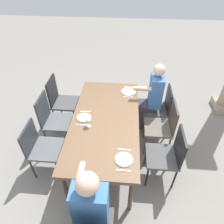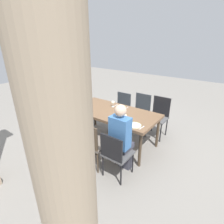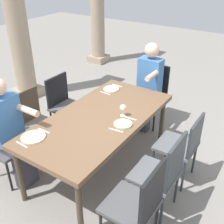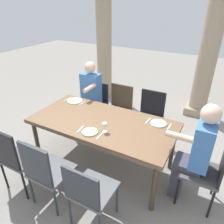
# 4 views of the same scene
# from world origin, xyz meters

# --- Properties ---
(ground_plane) EXTENTS (16.00, 16.00, 0.00)m
(ground_plane) POSITION_xyz_m (0.00, 0.00, 0.00)
(ground_plane) COLOR gray
(dining_table) EXTENTS (1.99, 0.98, 0.77)m
(dining_table) POSITION_xyz_m (0.00, 0.00, 0.71)
(dining_table) COLOR brown
(dining_table) RESTS_ON ground
(chair_west_north) EXTENTS (0.44, 0.44, 0.87)m
(chair_west_north) POSITION_xyz_m (-0.71, 0.91, 0.50)
(chair_west_north) COLOR #4F4F50
(chair_west_north) RESTS_ON ground
(chair_west_south) EXTENTS (0.44, 0.44, 0.97)m
(chair_west_south) POSITION_xyz_m (-0.71, -0.91, 0.55)
(chair_west_south) COLOR #4F4F50
(chair_west_south) RESTS_ON ground
(chair_mid_north) EXTENTS (0.44, 0.44, 0.91)m
(chair_mid_north) POSITION_xyz_m (-0.21, 0.91, 0.53)
(chair_mid_north) COLOR #6A6158
(chair_mid_north) RESTS_ON ground
(chair_mid_south) EXTENTS (0.44, 0.44, 0.95)m
(chair_mid_south) POSITION_xyz_m (-0.21, -0.91, 0.54)
(chair_mid_south) COLOR #5B5E61
(chair_mid_south) RESTS_ON ground
(chair_east_north) EXTENTS (0.44, 0.44, 0.92)m
(chair_east_north) POSITION_xyz_m (0.37, 0.91, 0.53)
(chair_east_north) COLOR #4F4F50
(chair_east_north) RESTS_ON ground
(chair_east_south) EXTENTS (0.44, 0.44, 0.87)m
(chair_east_south) POSITION_xyz_m (0.37, -0.91, 0.52)
(chair_east_south) COLOR #5B5E61
(chair_east_south) RESTS_ON ground
(diner_woman_green) EXTENTS (0.49, 0.35, 1.33)m
(diner_woman_green) POSITION_xyz_m (1.23, -0.00, 0.72)
(diner_woman_green) COLOR #3F3F4C
(diner_woman_green) RESTS_ON ground
(diner_man_white) EXTENTS (0.35, 0.49, 1.32)m
(diner_man_white) POSITION_xyz_m (-0.71, 0.72, 0.70)
(diner_man_white) COLOR #3F3F4C
(diner_man_white) RESTS_ON ground
(plate_0) EXTENTS (0.26, 0.26, 0.02)m
(plate_0) POSITION_xyz_m (-0.73, 0.32, 0.78)
(plate_0) COLOR silver
(plate_0) RESTS_ON dining_table
(fork_0) EXTENTS (0.03, 0.17, 0.01)m
(fork_0) POSITION_xyz_m (-0.88, 0.32, 0.78)
(fork_0) COLOR silver
(fork_0) RESTS_ON dining_table
(spoon_0) EXTENTS (0.02, 0.17, 0.01)m
(spoon_0) POSITION_xyz_m (-0.58, 0.32, 0.78)
(spoon_0) COLOR silver
(spoon_0) RESTS_ON dining_table
(plate_1) EXTENTS (0.21, 0.21, 0.02)m
(plate_1) POSITION_xyz_m (0.00, -0.32, 0.78)
(plate_1) COLOR silver
(plate_1) RESTS_ON dining_table
(wine_glass_1) EXTENTS (0.08, 0.08, 0.15)m
(wine_glass_1) POSITION_xyz_m (0.16, -0.22, 0.88)
(wine_glass_1) COLOR white
(wine_glass_1) RESTS_ON dining_table
(fork_1) EXTENTS (0.03, 0.17, 0.01)m
(fork_1) POSITION_xyz_m (-0.15, -0.32, 0.78)
(fork_1) COLOR silver
(fork_1) RESTS_ON dining_table
(spoon_1) EXTENTS (0.02, 0.17, 0.01)m
(spoon_1) POSITION_xyz_m (0.15, -0.32, 0.78)
(spoon_1) COLOR silver
(spoon_1) RESTS_ON dining_table
(plate_2) EXTENTS (0.22, 0.22, 0.02)m
(plate_2) POSITION_xyz_m (0.70, 0.30, 0.78)
(plate_2) COLOR white
(plate_2) RESTS_ON dining_table
(fork_2) EXTENTS (0.03, 0.17, 0.01)m
(fork_2) POSITION_xyz_m (0.55, 0.30, 0.78)
(fork_2) COLOR silver
(fork_2) RESTS_ON dining_table
(spoon_2) EXTENTS (0.02, 0.17, 0.01)m
(spoon_2) POSITION_xyz_m (0.85, 0.30, 0.78)
(spoon_2) COLOR silver
(spoon_2) RESTS_ON dining_table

